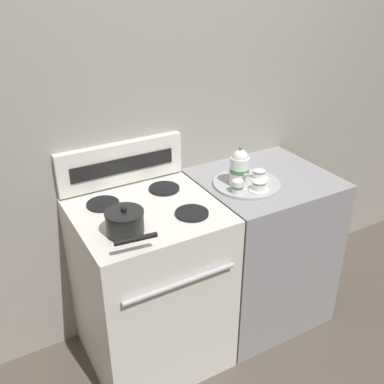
# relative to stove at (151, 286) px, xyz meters

# --- Properties ---
(ground_plane) EXTENTS (6.00, 6.00, 0.00)m
(ground_plane) POSITION_rel_stove_xyz_m (0.36, 0.00, -0.46)
(ground_plane) COLOR brown
(wall_back) EXTENTS (6.00, 0.05, 2.20)m
(wall_back) POSITION_rel_stove_xyz_m (0.36, 0.35, 0.64)
(wall_back) COLOR #9E998E
(wall_back) RESTS_ON ground
(stove) EXTENTS (0.69, 0.67, 0.94)m
(stove) POSITION_rel_stove_xyz_m (0.00, 0.00, 0.00)
(stove) COLOR silver
(stove) RESTS_ON ground
(control_panel) EXTENTS (0.67, 0.05, 0.22)m
(control_panel) POSITION_rel_stove_xyz_m (0.00, 0.30, 0.58)
(control_panel) COLOR silver
(control_panel) RESTS_ON stove
(side_counter) EXTENTS (0.71, 0.64, 0.92)m
(side_counter) POSITION_rel_stove_xyz_m (0.71, 0.00, -0.00)
(side_counter) COLOR #939399
(side_counter) RESTS_ON ground
(saucepan) EXTENTS (0.19, 0.27, 0.12)m
(saucepan) POSITION_rel_stove_xyz_m (-0.17, -0.15, 0.52)
(saucepan) COLOR black
(saucepan) RESTS_ON stove
(serving_tray) EXTENTS (0.35, 0.35, 0.01)m
(serving_tray) POSITION_rel_stove_xyz_m (0.57, -0.02, 0.47)
(serving_tray) COLOR #B2B2B7
(serving_tray) RESTS_ON side_counter
(teapot) EXTENTS (0.10, 0.16, 0.21)m
(teapot) POSITION_rel_stove_xyz_m (0.52, -0.02, 0.57)
(teapot) COLOR white
(teapot) RESTS_ON serving_tray
(teacup_left) EXTENTS (0.10, 0.10, 0.05)m
(teacup_left) POSITION_rel_stove_xyz_m (0.65, -0.02, 0.50)
(teacup_left) COLOR white
(teacup_left) RESTS_ON serving_tray
(teacup_right) EXTENTS (0.10, 0.10, 0.05)m
(teacup_right) POSITION_rel_stove_xyz_m (0.57, -0.12, 0.50)
(teacup_right) COLOR white
(teacup_right) RESTS_ON serving_tray
(teacup_front) EXTENTS (0.10, 0.10, 0.05)m
(teacup_front) POSITION_rel_stove_xyz_m (0.59, 0.09, 0.50)
(teacup_front) COLOR white
(teacup_front) RESTS_ON serving_tray
(creamer_jug) EXTENTS (0.06, 0.06, 0.07)m
(creamer_jug) POSITION_rel_stove_xyz_m (0.46, -0.09, 0.51)
(creamer_jug) COLOR white
(creamer_jug) RESTS_ON serving_tray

